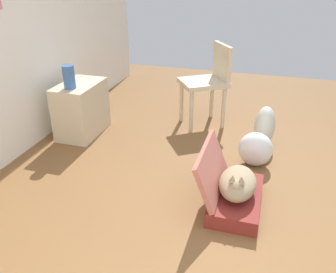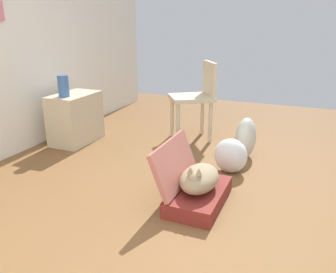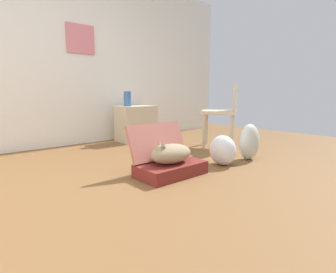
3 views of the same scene
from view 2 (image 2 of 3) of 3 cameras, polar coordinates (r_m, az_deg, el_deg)
The scene contains 9 objects.
ground_plane at distance 2.57m, azimuth 5.68°, elevation -13.09°, with size 7.68×7.68×0.00m, color brown.
suitcase_base at distance 2.71m, azimuth 5.13°, elevation -9.79°, with size 0.65×0.37×0.12m, color maroon.
suitcase_lid at distance 2.67m, azimuth 1.15°, elevation -4.52°, with size 0.65×0.37×0.04m, color #B26356.
cat at distance 2.64m, azimuth 5.17°, elevation -6.91°, with size 0.52×0.28×0.23m.
plastic_bag_white at distance 3.24m, azimuth 10.25°, elevation -3.13°, with size 0.24×0.31×0.32m, color silver.
plastic_bag_clear at distance 3.61m, azimuth 12.73°, elevation -0.21°, with size 0.28×0.20×0.42m, color silver.
side_table at distance 4.11m, azimuth -15.04°, elevation 2.95°, with size 0.60×0.37×0.56m, color beige.
vase_tall at distance 3.91m, azimuth -16.92°, elevation 8.00°, with size 0.12×0.12×0.23m, color #38609E.
chair at distance 4.03m, azimuth 4.76°, elevation 6.65°, with size 0.60×0.62×0.91m.
Camera 2 is at (-2.10, -0.62, 1.35)m, focal length 36.86 mm.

